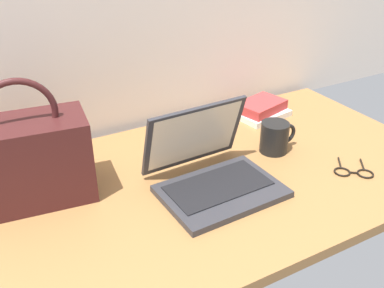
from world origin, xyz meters
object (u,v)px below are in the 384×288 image
(laptop, at_px, (212,171))
(handbag, at_px, (28,160))
(book_stack, at_px, (261,109))
(eyeglasses, at_px, (353,172))
(coffee_mug, at_px, (275,137))
(remote_control_near, at_px, (208,131))

(laptop, height_order, handbag, handbag)
(book_stack, bearing_deg, handbag, -171.36)
(handbag, bearing_deg, eyeglasses, -21.16)
(coffee_mug, relative_size, eyeglasses, 0.91)
(laptop, xyz_separation_m, book_stack, (0.39, 0.30, -0.02))
(handbag, distance_m, book_stack, 0.83)
(coffee_mug, relative_size, handbag, 0.38)
(eyeglasses, bearing_deg, laptop, 159.70)
(book_stack, bearing_deg, coffee_mug, -117.39)
(laptop, bearing_deg, book_stack, 37.50)
(eyeglasses, distance_m, handbag, 0.88)
(eyeglasses, bearing_deg, remote_control_near, 120.57)
(laptop, bearing_deg, remote_control_near, 60.63)
(laptop, relative_size, coffee_mug, 2.54)
(laptop, bearing_deg, eyeglasses, -20.30)
(laptop, distance_m, eyeglasses, 0.42)
(coffee_mug, bearing_deg, book_stack, 62.61)
(coffee_mug, distance_m, remote_control_near, 0.23)
(remote_control_near, xyz_separation_m, handbag, (-0.58, -0.09, 0.10))
(handbag, xyz_separation_m, book_stack, (0.82, 0.12, -0.09))
(remote_control_near, bearing_deg, handbag, -171.21)
(laptop, bearing_deg, handbag, 158.08)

